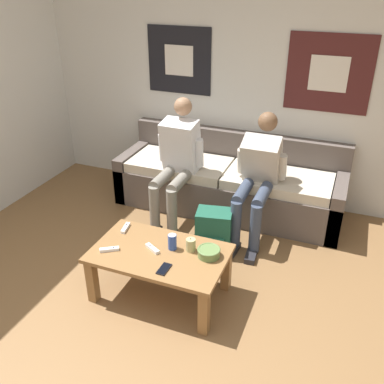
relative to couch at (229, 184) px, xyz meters
The scene contains 14 objects.
ground_plane 2.38m from the couch, 90.61° to the right, with size 18.00×18.00×0.00m, color brown.
wall_back 1.07m from the couch, 93.67° to the left, with size 10.00×0.07×2.55m.
couch is the anchor object (origin of this frame).
coffee_table 1.54m from the couch, 92.78° to the right, with size 1.02×0.62×0.40m.
person_seated_adult 0.69m from the couch, 136.48° to the right, with size 0.47×0.80×1.21m.
person_seated_teen 0.63m from the couch, 44.17° to the right, with size 0.47×0.90×1.13m.
backpack 0.83m from the couch, 82.09° to the right, with size 0.35×0.30×0.40m.
ceramic_bowl 1.48m from the couch, 78.78° to the right, with size 0.17×0.17×0.07m.
pillar_candle 1.45m from the couch, 84.54° to the right, with size 0.07×0.07×0.11m.
drink_can_blue 1.47m from the couch, 90.02° to the right, with size 0.07×0.07×0.12m.
game_controller_near_left 1.54m from the couch, 95.03° to the right, with size 0.14×0.10×0.03m.
game_controller_near_right 1.44m from the couch, 109.06° to the right, with size 0.06×0.15×0.03m.
game_controller_far_center 1.72m from the couch, 104.57° to the right, with size 0.14×0.11×0.03m.
cell_phone 1.72m from the couch, 88.42° to the right, with size 0.07×0.14×0.01m.
Camera 1 is at (1.15, -1.52, 2.30)m, focal length 40.00 mm.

